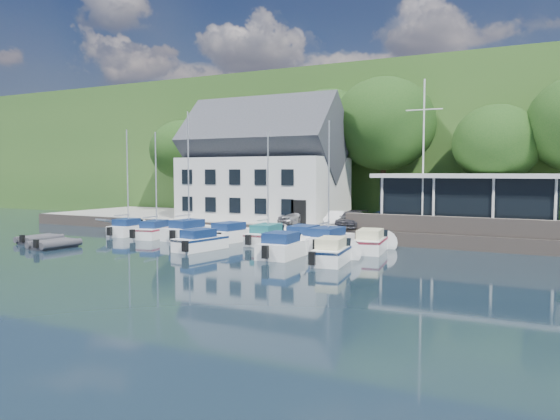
# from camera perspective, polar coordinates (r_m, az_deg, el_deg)

# --- Properties ---
(ground) EXTENTS (180.00, 180.00, 0.00)m
(ground) POSITION_cam_1_polar(r_m,az_deg,el_deg) (32.21, -5.31, -5.36)
(ground) COLOR black
(ground) RESTS_ON ground
(quay) EXTENTS (60.00, 13.00, 1.00)m
(quay) POSITION_cam_1_polar(r_m,az_deg,el_deg) (47.67, 6.19, -1.72)
(quay) COLOR gray
(quay) RESTS_ON ground
(quay_face) EXTENTS (60.00, 0.30, 1.00)m
(quay_face) POSITION_cam_1_polar(r_m,az_deg,el_deg) (41.72, 2.93, -2.52)
(quay_face) COLOR #655951
(quay_face) RESTS_ON ground
(hillside) EXTENTS (160.00, 75.00, 16.00)m
(hillside) POSITION_cam_1_polar(r_m,az_deg,el_deg) (90.38, 16.64, 5.59)
(hillside) COLOR #2B501E
(hillside) RESTS_ON ground
(field_patch) EXTENTS (50.00, 30.00, 0.30)m
(field_patch) POSITION_cam_1_polar(r_m,az_deg,el_deg) (97.73, 22.33, 10.12)
(field_patch) COLOR brown
(field_patch) RESTS_ON hillside
(harbor_building) EXTENTS (14.40, 8.20, 8.70)m
(harbor_building) POSITION_cam_1_polar(r_m,az_deg,el_deg) (49.54, -1.77, 4.14)
(harbor_building) COLOR silver
(harbor_building) RESTS_ON quay
(club_pavilion) EXTENTS (13.20, 7.20, 4.10)m
(club_pavilion) POSITION_cam_1_polar(r_m,az_deg,el_deg) (43.19, 19.19, 0.88)
(club_pavilion) COLOR black
(club_pavilion) RESTS_ON quay
(seawall) EXTENTS (18.00, 0.50, 1.20)m
(seawall) POSITION_cam_1_polar(r_m,az_deg,el_deg) (38.61, 19.60, -1.63)
(seawall) COLOR #655951
(seawall) RESTS_ON quay
(gangway) EXTENTS (1.20, 6.00, 1.40)m
(gangway) POSITION_cam_1_polar(r_m,az_deg,el_deg) (49.41, -15.77, -2.23)
(gangway) COLOR silver
(gangway) RESTS_ON ground
(car_silver) EXTENTS (2.56, 4.15, 1.32)m
(car_silver) POSITION_cam_1_polar(r_m,az_deg,el_deg) (44.30, 1.94, -0.63)
(car_silver) COLOR #9D9DA1
(car_silver) RESTS_ON quay
(car_white) EXTENTS (1.71, 3.72, 1.18)m
(car_white) POSITION_cam_1_polar(r_m,az_deg,el_deg) (42.68, 5.90, -0.91)
(car_white) COLOR silver
(car_white) RESTS_ON quay
(car_dgrey) EXTENTS (2.04, 4.36, 1.23)m
(car_dgrey) POSITION_cam_1_polar(r_m,az_deg,el_deg) (42.04, 7.51, -0.97)
(car_dgrey) COLOR #313136
(car_dgrey) RESTS_ON quay
(car_blue) EXTENTS (2.45, 4.13, 1.32)m
(car_blue) POSITION_cam_1_polar(r_m,az_deg,el_deg) (42.24, 10.58, -0.92)
(car_blue) COLOR #2C4588
(car_blue) RESTS_ON quay
(flagpole) EXTENTS (2.60, 0.20, 10.84)m
(flagpole) POSITION_cam_1_polar(r_m,az_deg,el_deg) (40.68, 14.74, 5.55)
(flagpole) COLOR silver
(flagpole) RESTS_ON quay
(tree_0) EXTENTS (7.27, 7.27, 9.93)m
(tree_0) POSITION_cam_1_polar(r_m,az_deg,el_deg) (61.61, -10.13, 4.62)
(tree_0) COLOR black
(tree_0) RESTS_ON quay
(tree_1) EXTENTS (6.61, 6.61, 9.03)m
(tree_1) POSITION_cam_1_polar(r_m,az_deg,el_deg) (56.73, -4.26, 4.27)
(tree_1) COLOR black
(tree_1) RESTS_ON quay
(tree_2) EXTENTS (8.89, 8.89, 12.16)m
(tree_2) POSITION_cam_1_polar(r_m,az_deg,el_deg) (53.06, 5.10, 5.98)
(tree_2) COLOR black
(tree_2) RESTS_ON quay
(tree_3) EXTENTS (9.37, 9.37, 12.80)m
(tree_3) POSITION_cam_1_polar(r_m,az_deg,el_deg) (50.83, 10.77, 6.38)
(tree_3) COLOR black
(tree_3) RESTS_ON quay
(tree_4) EXTENTS (7.20, 7.20, 9.84)m
(tree_4) POSITION_cam_1_polar(r_m,az_deg,el_deg) (48.99, 21.63, 4.52)
(tree_4) COLOR black
(tree_4) RESTS_ON quay
(boat_r1_0) EXTENTS (2.34, 5.25, 8.54)m
(boat_r1_0) POSITION_cam_1_polar(r_m,az_deg,el_deg) (46.46, -15.64, 2.67)
(boat_r1_0) COLOR white
(boat_r1_0) RESTS_ON ground
(boat_r1_1) EXTENTS (2.77, 6.37, 8.43)m
(boat_r1_1) POSITION_cam_1_polar(r_m,az_deg,el_deg) (44.37, -12.83, 2.59)
(boat_r1_1) COLOR white
(boat_r1_1) RESTS_ON ground
(boat_r1_2) EXTENTS (2.84, 6.54, 9.48)m
(boat_r1_2) POSITION_cam_1_polar(r_m,az_deg,el_deg) (42.73, -9.55, 3.28)
(boat_r1_2) COLOR white
(boat_r1_2) RESTS_ON ground
(boat_r1_3) EXTENTS (2.98, 5.91, 1.46)m
(boat_r1_3) POSITION_cam_1_polar(r_m,az_deg,el_deg) (41.26, -5.19, -2.28)
(boat_r1_3) COLOR white
(boat_r1_3) RESTS_ON ground
(boat_r1_4) EXTENTS (2.37, 6.73, 8.87)m
(boat_r1_4) POSITION_cam_1_polar(r_m,az_deg,el_deg) (39.58, -1.27, 2.85)
(boat_r1_4) COLOR white
(boat_r1_4) RESTS_ON ground
(boat_r1_5) EXTENTS (2.33, 5.77, 1.53)m
(boat_r1_5) POSITION_cam_1_polar(r_m,az_deg,el_deg) (38.12, 2.61, -2.73)
(boat_r1_5) COLOR white
(boat_r1_5) RESTS_ON ground
(boat_r1_6) EXTENTS (2.61, 6.61, 8.98)m
(boat_r1_6) POSITION_cam_1_polar(r_m,az_deg,el_deg) (37.22, 5.12, 2.84)
(boat_r1_6) COLOR white
(boat_r1_6) RESTS_ON ground
(boat_r1_7) EXTENTS (2.73, 6.33, 1.49)m
(boat_r1_7) POSITION_cam_1_polar(r_m,az_deg,el_deg) (36.30, 9.51, -3.15)
(boat_r1_7) COLOR white
(boat_r1_7) RESTS_ON ground
(boat_r2_2) EXTENTS (2.65, 5.85, 1.43)m
(boat_r2_2) POSITION_cam_1_polar(r_m,az_deg,el_deg) (36.91, -8.31, -3.07)
(boat_r2_2) COLOR white
(boat_r2_2) RESTS_ON ground
(boat_r2_3) EXTENTS (2.38, 5.37, 1.56)m
(boat_r2_3) POSITION_cam_1_polar(r_m,az_deg,el_deg) (33.45, 0.25, -3.64)
(boat_r2_3) COLOR white
(boat_r2_3) RESTS_ON ground
(boat_r2_4) EXTENTS (2.55, 5.88, 1.50)m
(boat_r2_4) POSITION_cam_1_polar(r_m,az_deg,el_deg) (31.47, 5.50, -4.21)
(boat_r2_4) COLOR white
(boat_r2_4) RESTS_ON ground
(dinghy_0) EXTENTS (2.02, 3.23, 0.74)m
(dinghy_0) POSITION_cam_1_polar(r_m,az_deg,el_deg) (44.13, -23.85, -2.67)
(dinghy_0) COLOR #35353A
(dinghy_0) RESTS_ON ground
(dinghy_1) EXTENTS (2.21, 3.43, 0.77)m
(dinghy_1) POSITION_cam_1_polar(r_m,az_deg,el_deg) (40.63, -22.53, -3.16)
(dinghy_1) COLOR #35353A
(dinghy_1) RESTS_ON ground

